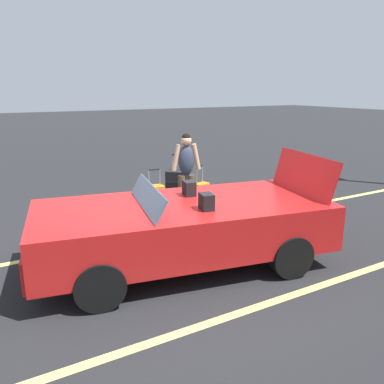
{
  "coord_description": "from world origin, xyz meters",
  "views": [
    {
      "loc": [
        2.39,
        4.57,
        2.51
      ],
      "look_at": [
        -0.74,
        -1.08,
        0.75
      ],
      "focal_mm": 35.83,
      "sensor_mm": 36.0,
      "label": 1
    }
  ],
  "objects_px": {
    "suitcase_medium_bright": "(154,200)",
    "duffel_bag": "(223,206)",
    "suitcase_large_black": "(177,187)",
    "traveler_person": "(186,170)",
    "convertible_car": "(170,228)",
    "suitcase_small_carryon": "(201,194)"
  },
  "relations": [
    {
      "from": "suitcase_small_carryon",
      "to": "duffel_bag",
      "type": "height_order",
      "value": "suitcase_small_carryon"
    },
    {
      "from": "suitcase_medium_bright",
      "to": "traveler_person",
      "type": "distance_m",
      "value": 0.9
    },
    {
      "from": "suitcase_medium_bright",
      "to": "duffel_bag",
      "type": "xyz_separation_m",
      "value": [
        -1.27,
        0.6,
        -0.15
      ]
    },
    {
      "from": "suitcase_large_black",
      "to": "suitcase_medium_bright",
      "type": "distance_m",
      "value": 0.95
    },
    {
      "from": "suitcase_large_black",
      "to": "traveler_person",
      "type": "bearing_deg",
      "value": 28.58
    },
    {
      "from": "convertible_car",
      "to": "duffel_bag",
      "type": "xyz_separation_m",
      "value": [
        -2.0,
        -1.66,
        -0.43
      ]
    },
    {
      "from": "suitcase_large_black",
      "to": "suitcase_medium_bright",
      "type": "bearing_deg",
      "value": -14.54
    },
    {
      "from": "convertible_car",
      "to": "traveler_person",
      "type": "distance_m",
      "value": 2.43
    },
    {
      "from": "convertible_car",
      "to": "duffel_bag",
      "type": "height_order",
      "value": "convertible_car"
    },
    {
      "from": "convertible_car",
      "to": "suitcase_small_carryon",
      "type": "xyz_separation_m",
      "value": [
        -1.9,
        -2.38,
        -0.34
      ]
    },
    {
      "from": "suitcase_medium_bright",
      "to": "duffel_bag",
      "type": "distance_m",
      "value": 1.41
    },
    {
      "from": "traveler_person",
      "to": "duffel_bag",
      "type": "bearing_deg",
      "value": 75.66
    },
    {
      "from": "suitcase_medium_bright",
      "to": "convertible_car",
      "type": "bearing_deg",
      "value": 173.23
    },
    {
      "from": "suitcase_medium_bright",
      "to": "duffel_bag",
      "type": "bearing_deg",
      "value": -104.16
    },
    {
      "from": "duffel_bag",
      "to": "traveler_person",
      "type": "relative_size",
      "value": 0.4
    },
    {
      "from": "suitcase_medium_bright",
      "to": "traveler_person",
      "type": "height_order",
      "value": "traveler_person"
    },
    {
      "from": "suitcase_large_black",
      "to": "duffel_bag",
      "type": "relative_size",
      "value": 1.66
    },
    {
      "from": "suitcase_small_carryon",
      "to": "traveler_person",
      "type": "xyz_separation_m",
      "value": [
        0.57,
        0.37,
        0.68
      ]
    },
    {
      "from": "suitcase_small_carryon",
      "to": "suitcase_medium_bright",
      "type": "bearing_deg",
      "value": -102.7
    },
    {
      "from": "suitcase_small_carryon",
      "to": "traveler_person",
      "type": "relative_size",
      "value": 0.54
    },
    {
      "from": "suitcase_medium_bright",
      "to": "suitcase_small_carryon",
      "type": "height_order",
      "value": "suitcase_medium_bright"
    },
    {
      "from": "convertible_car",
      "to": "traveler_person",
      "type": "height_order",
      "value": "traveler_person"
    }
  ]
}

